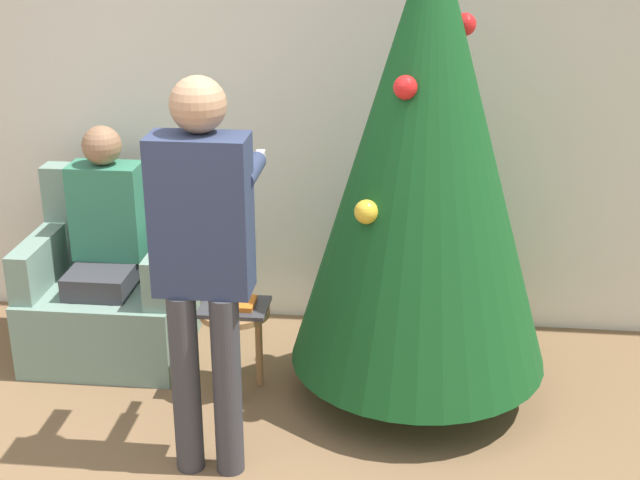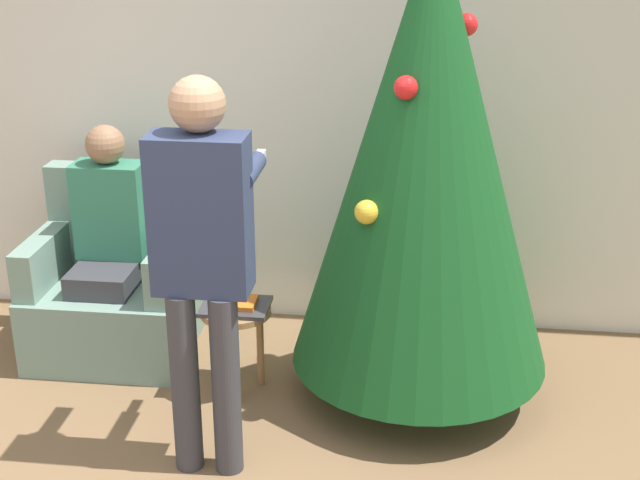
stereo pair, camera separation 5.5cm
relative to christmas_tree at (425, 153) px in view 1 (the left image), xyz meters
The scene contains 8 objects.
wall_back 1.38m from the christmas_tree, 143.84° to the left, with size 8.00×0.06×2.70m.
christmas_tree is the anchor object (origin of this frame).
armchair 1.87m from the christmas_tree, 169.82° to the left, with size 0.80×0.70×0.95m.
person_seated 1.73m from the christmas_tree, behind, with size 0.36×0.46×1.22m.
person_standing 1.12m from the christmas_tree, 142.62° to the right, with size 0.41×0.57×1.67m.
side_stool 1.23m from the christmas_tree, behind, with size 0.34×0.34×0.44m.
laptop 1.17m from the christmas_tree, behind, with size 0.33×0.25×0.02m.
book 1.16m from the christmas_tree, behind, with size 0.20×0.16×0.02m.
Camera 1 is at (1.04, -2.44, 2.32)m, focal length 50.00 mm.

